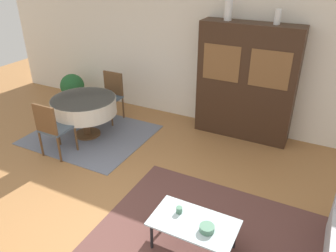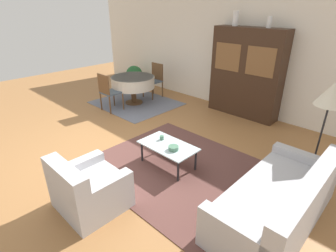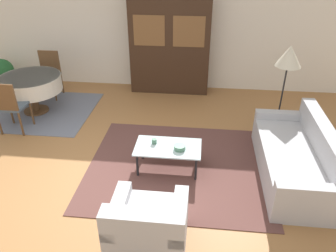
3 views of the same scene
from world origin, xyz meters
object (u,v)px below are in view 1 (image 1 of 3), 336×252
at_px(display_cabinet, 246,83).
at_px(vase_short, 278,17).
at_px(dining_table, 84,106).
at_px(dining_chair_near, 52,126).
at_px(vase_tall, 228,10).
at_px(cup, 179,210).
at_px(potted_plant, 73,87).
at_px(coffee_table, 194,225).
at_px(bowl, 207,228).
at_px(dining_chair_far, 111,93).

relative_size(display_cabinet, vase_short, 8.84).
xyz_separation_m(dining_table, dining_chair_near, (-0.00, -0.81, -0.04)).
bearing_deg(vase_tall, cup, -80.24).
relative_size(dining_chair_near, cup, 12.81).
relative_size(cup, potted_plant, 0.11).
height_order(display_cabinet, dining_chair_near, display_cabinet).
xyz_separation_m(coffee_table, bowl, (0.17, -0.06, 0.07)).
bearing_deg(bowl, dining_table, 151.44).
height_order(coffee_table, dining_chair_far, dining_chair_far).
distance_m(display_cabinet, cup, 2.95).
relative_size(vase_short, potted_plant, 0.34).
distance_m(coffee_table, vase_tall, 3.57).
relative_size(dining_chair_near, bowl, 5.88).
height_order(coffee_table, vase_short, vase_short).
xyz_separation_m(coffee_table, dining_chair_near, (-2.85, 0.78, 0.20)).
relative_size(display_cabinet, bowl, 12.59).
relative_size(display_cabinet, vase_tall, 6.34).
distance_m(cup, bowl, 0.41).
height_order(coffee_table, potted_plant, potted_plant).
distance_m(vase_tall, potted_plant, 3.87).
height_order(bowl, vase_short, vase_short).
height_order(dining_table, cup, dining_table).
height_order(dining_table, vase_tall, vase_tall).
bearing_deg(cup, coffee_table, -17.28).
bearing_deg(bowl, vase_tall, 106.36).
bearing_deg(vase_short, cup, -96.02).
bearing_deg(vase_short, dining_chair_far, -169.22).
relative_size(display_cabinet, dining_chair_far, 2.14).
bearing_deg(dining_table, vase_tall, 32.57).
bearing_deg(display_cabinet, vase_short, 0.14).
height_order(coffee_table, display_cabinet, display_cabinet).
relative_size(cup, vase_tall, 0.23).
bearing_deg(display_cabinet, dining_table, -151.98).
bearing_deg(cup, bowl, -17.42).
bearing_deg(dining_chair_near, potted_plant, 123.86).
xyz_separation_m(coffee_table, vase_short, (0.09, 2.96, 1.82)).
distance_m(display_cabinet, vase_short, 1.21).
bearing_deg(potted_plant, bowl, -32.33).
height_order(dining_chair_far, potted_plant, dining_chair_far).
bearing_deg(vase_tall, potted_plant, -174.84).
relative_size(dining_chair_near, vase_tall, 2.96).
xyz_separation_m(display_cabinet, cup, (0.07, -2.89, -0.60)).
bearing_deg(dining_chair_far, bowl, 140.96).
xyz_separation_m(dining_table, cup, (2.64, -1.52, -0.16)).
height_order(coffee_table, dining_table, dining_table).
bearing_deg(dining_table, dining_chair_near, -90.00).
bearing_deg(bowl, cup, 162.58).
distance_m(dining_chair_near, bowl, 3.14).
relative_size(dining_table, bowl, 7.14).
bearing_deg(display_cabinet, cup, -88.60).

